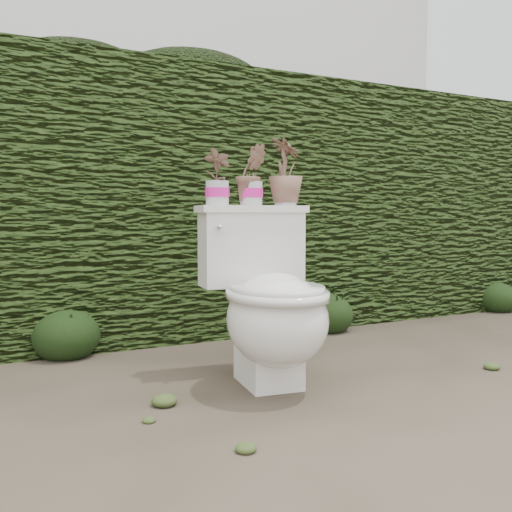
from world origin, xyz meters
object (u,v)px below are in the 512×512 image
toilet (270,304)px  potted_plant_right (286,174)px  potted_plant_center (251,177)px  potted_plant_left (217,179)px

toilet → potted_plant_right: bearing=54.8°
potted_plant_center → potted_plant_right: potted_plant_right is taller
potted_plant_center → potted_plant_right: (0.17, -0.02, 0.02)m
potted_plant_left → potted_plant_center: size_ratio=0.90×
toilet → potted_plant_right: 0.64m
potted_plant_center → potted_plant_right: 0.17m
toilet → potted_plant_center: bearing=90.3°
potted_plant_left → potted_plant_right: (0.33, -0.04, 0.03)m
toilet → potted_plant_right: (0.20, 0.21, 0.57)m
potted_plant_right → potted_plant_center: bearing=82.0°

